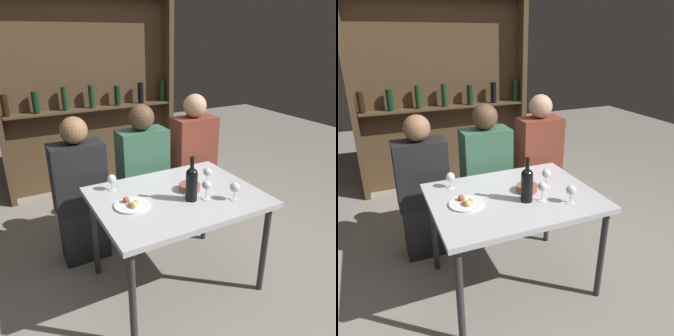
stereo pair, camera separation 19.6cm
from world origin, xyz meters
The scene contains 13 objects.
ground_plane centered at (0.00, 0.00, 0.00)m, with size 10.00×10.00×0.00m, color gray.
dining_table centered at (0.00, 0.00, 0.65)m, with size 1.10×0.85×0.72m.
wine_rack_wall centered at (0.00, 1.97, 1.20)m, with size 1.99×0.21×2.37m.
wine_bottle centered at (0.05, -0.11, 0.85)m, with size 0.08×0.08×0.30m.
wine_glass_0 centered at (0.27, 0.04, 0.81)m, with size 0.06×0.06×0.13m.
wine_glass_1 centered at (0.30, -0.23, 0.80)m, with size 0.07×0.07×0.12m.
wine_glass_2 centered at (0.14, -0.14, 0.81)m, with size 0.06×0.06×0.13m.
wine_glass_3 centered at (-0.36, 0.28, 0.80)m, with size 0.06×0.06×0.11m.
food_plate_0 centered at (-0.33, 0.00, 0.73)m, with size 0.22×0.22×0.05m.
snack_bowl centered at (0.11, 0.02, 0.75)m, with size 0.15×0.15×0.06m.
seated_person_left centered at (-0.51, 0.62, 0.56)m, with size 0.40×0.22×1.18m.
seated_person_center centered at (0.03, 0.62, 0.58)m, with size 0.40×0.22×1.22m.
seated_person_right centered at (0.53, 0.62, 0.60)m, with size 0.38×0.22×1.26m.
Camera 2 is at (-0.81, -1.79, 1.72)m, focal length 35.00 mm.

